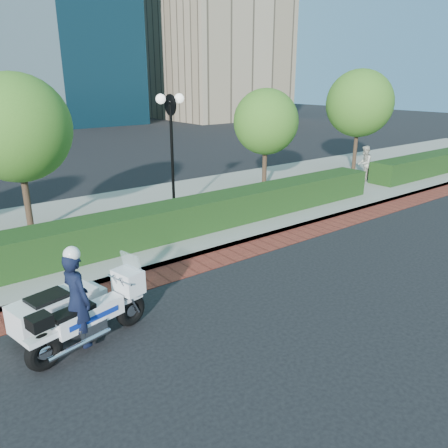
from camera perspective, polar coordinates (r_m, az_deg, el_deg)
ground at (r=11.17m, az=3.21°, el=-7.15°), size 120.00×120.00×0.00m
brick_strip at (r=12.24m, az=-1.39°, el=-4.72°), size 60.00×1.00×0.01m
sidewalk at (r=15.85m, az=-11.07°, el=0.68°), size 60.00×8.00×0.15m
hedge_main at (r=13.66m, az=-6.63°, el=0.55°), size 18.00×1.20×1.00m
hedge_far at (r=25.59m, az=25.92°, el=7.25°), size 10.00×1.20×1.00m
lamppost at (r=15.01m, az=-6.87°, el=11.21°), size 1.02×0.70×4.21m
tree_b at (r=14.50m, az=-25.49°, el=11.23°), size 3.20×3.20×4.89m
tree_c at (r=19.34m, az=5.49°, el=13.13°), size 2.80×2.80×4.30m
tree_d at (r=24.19m, az=17.29°, el=14.81°), size 3.40×3.40×5.16m
police_motorcycle at (r=8.86m, az=-19.13°, el=-10.30°), size 2.55×1.84×2.08m
pedestrian at (r=22.03m, az=17.86°, el=7.56°), size 1.01×0.93×1.66m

